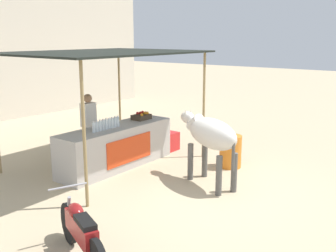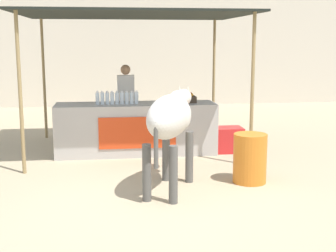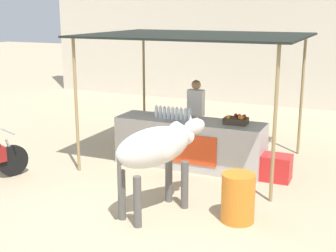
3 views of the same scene
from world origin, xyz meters
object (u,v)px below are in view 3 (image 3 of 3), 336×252
Objects in this scene: stall_counter at (190,143)px; cooler_box at (275,167)px; vendor_behind_counter at (196,117)px; fruit_crate at (236,120)px; water_barrel at (238,198)px; cow at (157,149)px.

stall_counter reaches higher than cooler_box.
stall_counter is at bearing -78.42° from vendor_behind_counter.
fruit_crate is 2.33m from water_barrel.
vendor_behind_counter is (-0.15, 0.75, 0.37)m from stall_counter.
vendor_behind_counter is 0.91× the size of cow.
cow is at bearing -81.16° from stall_counter.
vendor_behind_counter reaches higher than water_barrel.
vendor_behind_counter is at bearing 101.58° from stall_counter.
water_barrel is 1.41m from cow.
cow reaches higher than water_barrel.
water_barrel is (0.65, -2.13, -0.66)m from fruit_crate.
vendor_behind_counter is 2.75× the size of cooler_box.
water_barrel is 0.41× the size of cow.
fruit_crate is 1.14m from cooler_box.
cooler_box is 0.33× the size of cow.
fruit_crate is 0.27× the size of vendor_behind_counter.
water_barrel is at bearing 9.27° from cow.
water_barrel is at bearing -52.69° from stall_counter.
cow is (-1.23, -0.20, 0.66)m from water_barrel.
vendor_behind_counter reaches higher than cow.
cow is (-0.58, -2.33, 0.00)m from fruit_crate.
water_barrel is (1.74, -2.83, -0.48)m from vendor_behind_counter.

